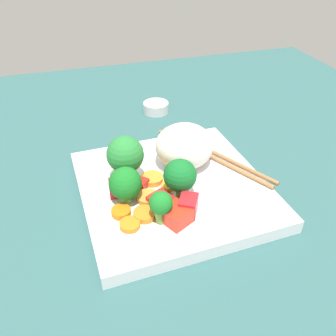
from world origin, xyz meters
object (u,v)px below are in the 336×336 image
object	(u,v)px
square_plate	(173,189)
carrot_slice_4	(169,185)
rice_mound	(184,146)
chopstick_pair	(213,155)
broccoli_floret_0	(125,184)
sauce_cup	(156,107)

from	to	relation	value
square_plate	carrot_slice_4	size ratio (longest dim) A/B	11.40
square_plate	rice_mound	xyz separation A→B (cm)	(2.99, 4.07, 4.09)
square_plate	carrot_slice_4	xyz separation A→B (cm)	(-0.71, -0.62, 1.22)
carrot_slice_4	chopstick_pair	world-z (taller)	same
rice_mound	broccoli_floret_0	distance (cm)	11.48
square_plate	sauce_cup	world-z (taller)	same
broccoli_floret_0	carrot_slice_4	xyz separation A→B (cm)	(6.14, 1.21, -2.58)
chopstick_pair	carrot_slice_4	bearing A→B (deg)	92.57
sauce_cup	rice_mound	bearing A→B (deg)	-94.11
sauce_cup	carrot_slice_4	bearing A→B (deg)	-101.35
carrot_slice_4	chopstick_pair	size ratio (longest dim) A/B	0.11
carrot_slice_4	chopstick_pair	bearing A→B (deg)	31.26
carrot_slice_4	sauce_cup	world-z (taller)	carrot_slice_4
square_plate	carrot_slice_4	world-z (taller)	carrot_slice_4
broccoli_floret_0	sauce_cup	xyz separation A→B (cm)	(11.38, 27.31, -3.77)
square_plate	chopstick_pair	world-z (taller)	chopstick_pair
rice_mound	chopstick_pair	bearing A→B (deg)	6.12
carrot_slice_4	sauce_cup	xyz separation A→B (cm)	(5.24, 26.10, -1.19)
square_plate	sauce_cup	distance (cm)	25.88
rice_mound	chopstick_pair	distance (cm)	5.67
square_plate	broccoli_floret_0	bearing A→B (deg)	-165.07
chopstick_pair	sauce_cup	world-z (taller)	chopstick_pair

